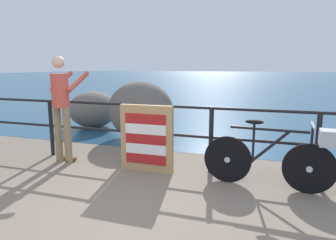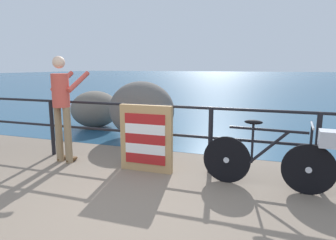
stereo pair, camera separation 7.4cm
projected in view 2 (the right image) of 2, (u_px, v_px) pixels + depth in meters
ground_plane at (248, 89)px, 21.86m from camera, size 120.00×120.00×0.10m
sea_surface at (261, 76)px, 47.52m from camera, size 120.00×90.00×0.01m
promenade_railing at (165, 129)px, 4.71m from camera, size 7.39×0.07×1.02m
bicycle at (278, 156)px, 3.86m from camera, size 1.70×0.48×0.92m
person_at_railing at (62, 104)px, 4.94m from camera, size 0.49×0.66×1.78m
folded_deckchair_stack at (146, 139)px, 4.56m from camera, size 0.84×0.10×1.04m
breakwater_boulder_main at (142, 110)px, 6.67m from camera, size 1.50×1.17×1.29m
breakwater_boulder_left at (95, 109)px, 7.95m from camera, size 1.27×1.26×0.97m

